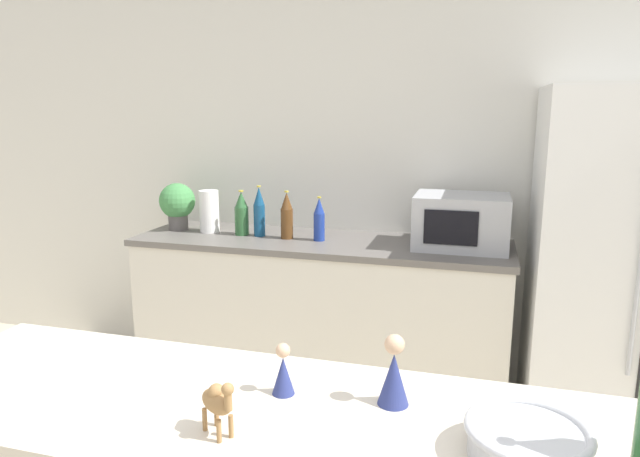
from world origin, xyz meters
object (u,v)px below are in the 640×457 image
Objects in this scene: refrigerator at (630,269)px; back_bottle_1 at (242,214)px; camel_figurine at (218,401)px; wise_man_figurine_blue at (394,375)px; paper_towel_roll at (209,211)px; back_bottle_2 at (259,212)px; back_bottle_0 at (287,216)px; wise_man_figurine_crimson at (283,372)px; microwave at (461,221)px; back_bottle_3 at (319,220)px; potted_plant at (177,203)px; fruit_bowl at (527,440)px.

refrigerator is 2.04m from back_bottle_1.
wise_man_figurine_blue is (0.30, 0.20, -0.00)m from camel_figurine.
paper_towel_roll is 0.85× the size of back_bottle_2.
wise_man_figurine_crimson is at bearing -71.06° from back_bottle_0.
back_bottle_2 is 2.55× the size of wise_man_figurine_crimson.
microwave is 1.94× the size of back_bottle_3.
fruit_bowl is (1.85, -2.06, -0.01)m from potted_plant.
back_bottle_3 is 2.13m from camel_figurine.
refrigerator is 7.83× the size of fruit_bowl.
microwave reaches higher than fruit_bowl.
potted_plant is 2.77m from fruit_bowl.
paper_towel_roll is at bearing 120.63° from wise_man_figurine_crimson.
back_bottle_0 is at bearing -4.68° from paper_towel_roll.
back_bottle_3 is 1.96m from wise_man_figurine_crimson.
back_bottle_3 is 2.01m from wise_man_figurine_blue.
potted_plant is 0.97× the size of back_bottle_2.
paper_towel_roll reaches higher than fruit_bowl.
potted_plant is at bearing 176.14° from back_bottle_1.
potted_plant is 1.14× the size of paper_towel_roll.
back_bottle_0 is (-0.95, -0.05, -0.01)m from microwave.
paper_towel_roll is 2.08× the size of camel_figurine.
wise_man_figurine_crimson is at bearing -120.29° from refrigerator.
back_bottle_2 is 2.18m from wise_man_figurine_blue.
back_bottle_1 is at bearing 178.59° from refrigerator.
back_bottle_1 reaches higher than paper_towel_roll.
back_bottle_1 is (-2.03, 0.05, 0.16)m from refrigerator.
potted_plant is at bearing 176.76° from back_bottle_2.
fruit_bowl is at bearing 8.15° from camel_figurine.
camel_figurine is (-0.36, -2.13, 0.05)m from microwave.
potted_plant reaches higher than fruit_bowl.
camel_figurine is at bearing -99.52° from microwave.
back_bottle_0 is 2.02m from wise_man_figurine_crimson.
potted_plant reaches higher than wise_man_figurine_crimson.
wise_man_figurine_blue is at bearing 34.36° from camel_figurine.
refrigerator reaches higher than back_bottle_1.
microwave is at bearing 2.79° from back_bottle_0.
refrigerator is at bearing 59.71° from wise_man_figurine_crimson.
wise_man_figurine_crimson is (-1.10, -1.88, 0.20)m from refrigerator.
back_bottle_2 is 2.42m from fruit_bowl.
back_bottle_0 is at bearing 108.94° from wise_man_figurine_crimson.
fruit_bowl is at bearing -51.36° from paper_towel_roll.
back_bottle_0 is 2.31m from fruit_bowl.
back_bottle_3 is (0.36, -0.02, -0.02)m from back_bottle_2.
wise_man_figurine_crimson is (0.47, -1.91, 0.05)m from back_bottle_3.
back_bottle_1 is (-1.23, -0.03, -0.02)m from microwave.
refrigerator is 2.06m from wise_man_figurine_blue.
wise_man_figurine_blue reaches higher than fruit_bowl.
back_bottle_3 reaches higher than wise_man_figurine_crimson.
refrigerator is at bearing 60.61° from camel_figurine.
microwave is at bearing 95.32° from fruit_bowl.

